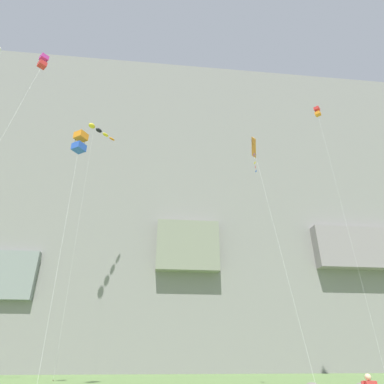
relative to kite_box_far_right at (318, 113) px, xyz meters
The scene contains 6 objects.
cliff_face 36.45m from the kite_box_far_right, 117.24° to the left, with size 180.00×30.37×60.15m.
kite_box_far_right is the anchor object (origin of this frame).
kite_box_front_field 35.24m from the kite_box_far_right, 164.09° to the right, with size 1.37×6.41×28.90m.
kite_box_high_center 32.77m from the kite_box_far_right, 164.84° to the right, with size 2.37×5.71×21.01m.
kite_windsock_upper_mid 32.12m from the kite_box_far_right, 167.00° to the left, with size 3.75×5.24×33.24m.
kite_diamond_low_right 21.12m from the kite_box_far_right, 143.91° to the right, with size 1.04×5.29×20.65m.
Camera 1 is at (-4.66, -8.31, 2.12)m, focal length 30.58 mm.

